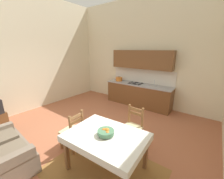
% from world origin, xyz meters
% --- Properties ---
extents(ground_plane, '(6.48, 6.09, 0.10)m').
position_xyz_m(ground_plane, '(0.00, 0.00, -0.05)').
color(ground_plane, '#A86042').
extents(wall_back, '(6.48, 0.12, 4.15)m').
position_xyz_m(wall_back, '(0.00, 2.80, 2.07)').
color(wall_back, beige).
rests_on(wall_back, ground_plane).
extents(wall_left, '(0.12, 6.09, 4.15)m').
position_xyz_m(wall_left, '(-3.00, 0.00, 2.07)').
color(wall_left, beige).
rests_on(wall_left, ground_plane).
extents(area_rug, '(2.10, 1.60, 0.01)m').
position_xyz_m(area_rug, '(1.11, -0.96, 0.00)').
color(area_rug, olive).
rests_on(area_rug, ground_plane).
extents(kitchen_cabinetry, '(2.68, 0.63, 2.20)m').
position_xyz_m(kitchen_cabinetry, '(0.11, 2.47, 0.86)').
color(kitchen_cabinetry, brown).
rests_on(kitchen_cabinetry, ground_plane).
extents(dining_table, '(1.47, 1.10, 0.75)m').
position_xyz_m(dining_table, '(1.11, -0.86, 0.63)').
color(dining_table, brown).
rests_on(dining_table, ground_plane).
extents(dining_chair_tv_side, '(0.46, 0.46, 0.93)m').
position_xyz_m(dining_chair_tv_side, '(0.12, -0.85, 0.44)').
color(dining_chair_tv_side, '#D1BC89').
rests_on(dining_chair_tv_side, ground_plane).
extents(dining_chair_kitchen_side, '(0.44, 0.44, 0.93)m').
position_xyz_m(dining_chair_kitchen_side, '(1.12, 0.12, 0.44)').
color(dining_chair_kitchen_side, '#D1BC89').
rests_on(dining_chair_kitchen_side, ground_plane).
extents(small_couch, '(1.47, 0.88, 0.78)m').
position_xyz_m(small_couch, '(-0.56, -2.03, 0.31)').
color(small_couch, '#7A6B5B').
rests_on(small_couch, ground_plane).
extents(fruit_bowl, '(0.30, 0.30, 0.12)m').
position_xyz_m(fruit_bowl, '(1.11, -0.87, 0.81)').
color(fruit_bowl, '#4C7F5B').
rests_on(fruit_bowl, dining_table).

